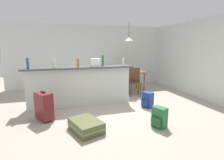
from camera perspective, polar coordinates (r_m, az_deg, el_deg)
name	(u,v)px	position (r m, az deg, el deg)	size (l,w,h in m)	color
ground_plane	(112,110)	(4.73, 0.02, -9.72)	(13.00, 13.00, 0.05)	#ADA393
wall_back	(91,56)	(7.43, -6.70, 7.66)	(6.60, 0.10, 2.50)	silver
wall_right	(202,59)	(6.28, 27.07, 6.07)	(0.10, 6.00, 2.50)	silver
partition_half_wall	(81,87)	(4.98, -10.14, -2.32)	(2.80, 0.20, 1.04)	silver
bar_countertop	(80,68)	(4.89, -10.35, 3.93)	(2.96, 0.40, 0.05)	#4C4C51
bottle_blue	(28,63)	(4.83, -25.64, 4.87)	(0.06, 0.06, 0.26)	#284C89
bottle_clear	(54,63)	(4.85, -18.22, 5.38)	(0.06, 0.06, 0.26)	silver
bottle_amber	(78,63)	(4.84, -10.94, 5.49)	(0.06, 0.06, 0.23)	#9E661E
bottle_green	(103,61)	(5.07, -3.02, 6.29)	(0.06, 0.06, 0.30)	#2D6B38
bottle_white	(123,61)	(5.22, 3.68, 6.00)	(0.06, 0.06, 0.22)	silver
grocery_bag	(95,62)	(4.92, -5.47, 5.68)	(0.26, 0.18, 0.22)	silver
dining_table	(128,74)	(6.55, 5.32, 1.99)	(1.10, 0.80, 0.74)	brown
dining_chair_near_partition	(134,80)	(6.04, 7.27, -0.03)	(0.48, 0.48, 0.93)	#4C331E
dining_chair_far_side	(124,75)	(7.09, 3.78, 1.60)	(0.47, 0.47, 0.93)	#4C331E
pendant_lamp	(129,39)	(6.53, 5.50, 13.05)	(0.34, 0.34, 0.71)	black
suitcase_flat_olive	(86,126)	(3.59, -8.44, -14.38)	(0.69, 0.89, 0.22)	#51562D
backpack_green	(159,118)	(3.80, 15.06, -11.67)	(0.31, 0.33, 0.42)	#286B3D
backpack_blue	(147,100)	(4.92, 11.41, -6.36)	(0.31, 0.33, 0.42)	#233D93
suitcase_upright_maroon	(44,106)	(4.24, -21.17, -7.83)	(0.43, 0.50, 0.67)	maroon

